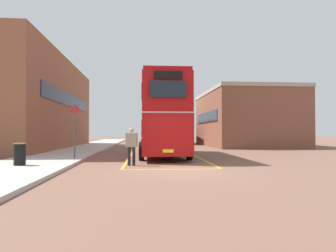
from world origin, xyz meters
TOP-DOWN VIEW (x-y plane):
  - ground_plane at (0.00, 14.40)m, footprint 135.60×135.60m
  - sidewalk_left at (-6.50, 16.80)m, footprint 4.00×57.60m
  - brick_building_left at (-11.42, 16.36)m, footprint 6.70×20.66m
  - depot_building_right at (9.79, 20.31)m, footprint 8.71×12.64m
  - double_decker_bus at (-0.15, 7.66)m, footprint 2.98×10.27m
  - single_deck_bus at (2.91, 26.67)m, footprint 3.09×8.48m
  - pedestrian_boarding at (-1.95, 2.16)m, footprint 0.57×0.31m
  - litter_bin at (-6.59, 1.39)m, footprint 0.50×0.50m
  - bus_stop_sign at (-5.08, 4.81)m, footprint 0.44×0.11m
  - bay_marking_yellow at (-0.16, 5.74)m, footprint 4.41×12.28m

SIDE VIEW (x-z plane):
  - ground_plane at x=0.00m, z-range 0.00..0.00m
  - bay_marking_yellow at x=-0.16m, z-range 0.00..0.01m
  - sidewalk_left at x=-6.50m, z-range 0.00..0.14m
  - litter_bin at x=-6.59m, z-range 0.14..1.07m
  - pedestrian_boarding at x=-1.95m, z-range 0.14..1.88m
  - single_deck_bus at x=2.91m, z-range 0.13..3.15m
  - bus_stop_sign at x=-5.08m, z-range 0.42..3.26m
  - double_decker_bus at x=-0.15m, z-range 0.14..4.89m
  - depot_building_right at x=9.79m, z-range 0.00..5.97m
  - brick_building_left at x=-11.42m, z-range 0.00..8.05m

